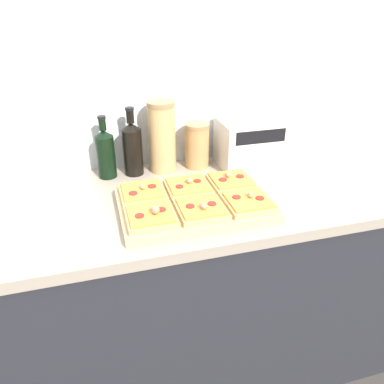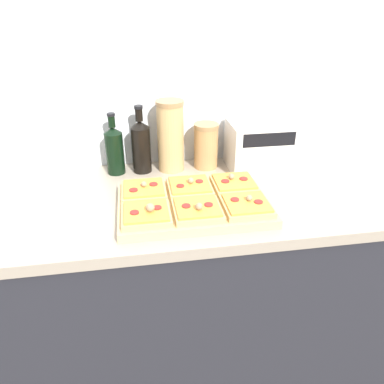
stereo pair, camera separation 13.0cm
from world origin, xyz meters
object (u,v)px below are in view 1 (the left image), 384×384
(wine_bottle, at_px, (133,148))
(grain_jar_tall, at_px, (162,137))
(olive_oil_bottle, at_px, (106,153))
(toaster_oven, at_px, (250,143))
(cutting_board, at_px, (194,205))
(grain_jar_short, at_px, (197,145))

(wine_bottle, height_order, grain_jar_tall, grain_jar_tall)
(olive_oil_bottle, height_order, wine_bottle, wine_bottle)
(wine_bottle, height_order, toaster_oven, wine_bottle)
(cutting_board, height_order, toaster_oven, toaster_oven)
(grain_jar_tall, distance_m, toaster_oven, 0.38)
(olive_oil_bottle, distance_m, grain_jar_short, 0.38)
(wine_bottle, xyz_separation_m, grain_jar_tall, (0.12, -0.00, 0.03))
(grain_jar_short, bearing_deg, wine_bottle, 180.00)
(cutting_board, distance_m, toaster_oven, 0.46)
(cutting_board, relative_size, wine_bottle, 1.85)
(grain_jar_tall, bearing_deg, olive_oil_bottle, 180.00)
(cutting_board, height_order, grain_jar_short, grain_jar_short)
(olive_oil_bottle, distance_m, wine_bottle, 0.11)
(grain_jar_short, relative_size, toaster_oven, 0.66)
(cutting_board, distance_m, olive_oil_bottle, 0.45)
(olive_oil_bottle, bearing_deg, cutting_board, -52.04)
(grain_jar_tall, height_order, grain_jar_short, grain_jar_tall)
(olive_oil_bottle, bearing_deg, toaster_oven, -3.63)
(olive_oil_bottle, bearing_deg, grain_jar_tall, -0.00)
(toaster_oven, bearing_deg, grain_jar_short, 170.35)
(toaster_oven, bearing_deg, cutting_board, -137.61)
(olive_oil_bottle, bearing_deg, wine_bottle, 0.00)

